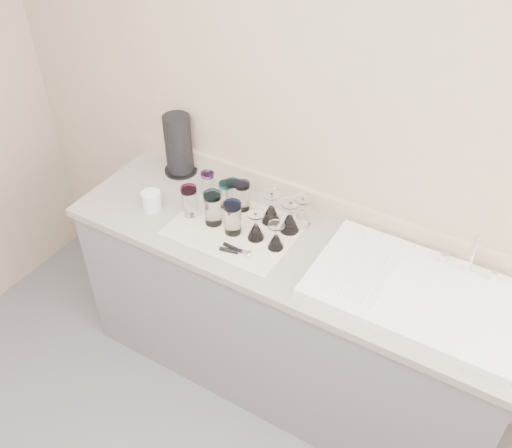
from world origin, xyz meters
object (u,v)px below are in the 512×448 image
Objects in this scene: tumbler_extra at (233,193)px; goblet_front_right at (276,240)px; tumbler_cyan at (226,194)px; paper_towel_roll at (179,145)px; tumbler_lavender at (233,218)px; goblet_back_left at (271,212)px; tumbler_blue at (213,208)px; tumbler_teal at (208,184)px; goblet_back_right at (290,221)px; tumbler_magenta at (190,201)px; tumbler_purple at (242,196)px; white_mug at (151,200)px; can_opener at (236,251)px; sink_unit at (417,291)px; goblet_front_left at (256,229)px; goblet_extra at (302,215)px.

goblet_front_right is (0.32, -0.16, -0.02)m from tumbler_extra.
paper_towel_roll is (-0.36, 0.13, 0.08)m from tumbler_cyan.
tumbler_extra reaches higher than goblet_front_right.
tumbler_lavender is 1.01× the size of goblet_back_left.
tumbler_blue is 1.02× the size of tumbler_lavender.
tumbler_teal is 0.45m from goblet_back_right.
goblet_back_right is (0.44, 0.13, -0.02)m from tumbler_magenta.
tumbler_lavender is 0.20m from tumbler_extra.
tumbler_magenta reaches higher than tumbler_purple.
goblet_back_right is (0.32, 0.13, -0.03)m from tumbler_blue.
paper_towel_roll reaches higher than tumbler_extra.
tumbler_lavender is 0.50× the size of paper_towel_roll.
goblet_back_right reaches higher than tumbler_purple.
tumbler_blue reaches higher than goblet_back_right.
tumbler_extra is (0.02, 0.03, 0.00)m from tumbler_cyan.
tumbler_cyan reaches higher than white_mug.
goblet_front_right is at bearing -20.82° from paper_towel_roll.
can_opener is at bearing -63.22° from tumbler_purple.
tumbler_lavender is 1.12× the size of can_opener.
tumbler_lavender is at bearing -72.27° from tumbler_purple.
sink_unit is at bearing 3.82° from tumbler_lavender.
tumbler_magenta reaches higher than goblet_front_left.
white_mug is (-0.19, -0.05, -0.04)m from tumbler_magenta.
tumbler_cyan is at bearing 96.90° from tumbler_blue.
goblet_back_left is 0.61m from paper_towel_roll.
can_opener is 0.70m from paper_towel_roll.
tumbler_lavender is (0.13, -0.14, 0.01)m from tumbler_cyan.
tumbler_magenta is 0.94× the size of tumbler_lavender.
paper_towel_roll reaches higher than tumbler_cyan.
white_mug reaches higher than can_opener.
goblet_back_left is 0.50× the size of paper_towel_roll.
goblet_front_left is (0.21, -0.15, -0.02)m from tumbler_extra.
tumbler_magenta is 0.24m from tumbler_lavender.
paper_towel_roll reaches higher than tumbler_teal.
goblet_front_left is at bearing 6.52° from white_mug.
tumbler_cyan is 0.08m from tumbler_purple.
tumbler_extra reaches higher than white_mug.
tumbler_cyan reaches higher than goblet_front_right.
goblet_back_right is (0.10, -0.01, -0.00)m from goblet_back_left.
sink_unit reaches higher than white_mug.
tumbler_extra is 1.04× the size of goblet_front_right.
tumbler_extra is at bearing 153.27° from goblet_front_right.
tumbler_magenta reaches higher than goblet_front_right.
can_opener is (-0.15, -0.31, -0.04)m from goblet_extra.
goblet_back_left is (-0.71, 0.10, 0.04)m from sink_unit.
tumbler_cyan is at bearing -163.56° from tumbler_purple.
tumbler_teal is 0.41× the size of paper_towel_roll.
tumbler_lavender reaches higher than goblet_back_left.
tumbler_cyan and tumbler_extra have the same top height.
tumbler_blue is at bearing 1.22° from tumbler_magenta.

